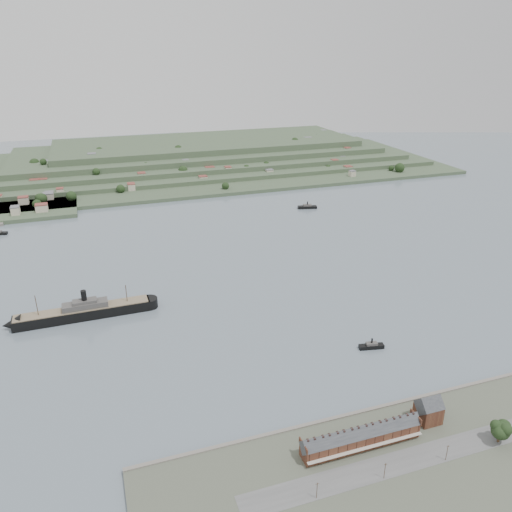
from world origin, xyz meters
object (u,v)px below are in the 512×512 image
object	(u,v)px
steamship	(79,312)
fig_tree	(502,430)
tugboat	(371,346)
terrace_row	(361,437)
gabled_building	(429,410)

from	to	relation	value
steamship	fig_tree	distance (m)	248.15
steamship	tugboat	world-z (taller)	steamship
terrace_row	steamship	world-z (taller)	steamship
fig_tree	terrace_row	bearing A→B (deg)	163.09
tugboat	fig_tree	distance (m)	86.91
fig_tree	steamship	bearing A→B (deg)	134.60
gabled_building	tugboat	bearing A→B (deg)	82.48
steamship	fig_tree	xyz separation A→B (m)	(174.20, -176.66, 4.65)
tugboat	fig_tree	bearing A→B (deg)	-81.23
terrace_row	fig_tree	bearing A→B (deg)	-16.91
tugboat	terrace_row	bearing A→B (deg)	-124.17
gabled_building	tugboat	xyz separation A→B (m)	(8.40, 63.60, -6.58)
terrace_row	tugboat	bearing A→B (deg)	55.83
gabled_building	tugboat	size ratio (longest dim) A/B	0.93
gabled_building	fig_tree	world-z (taller)	gabled_building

